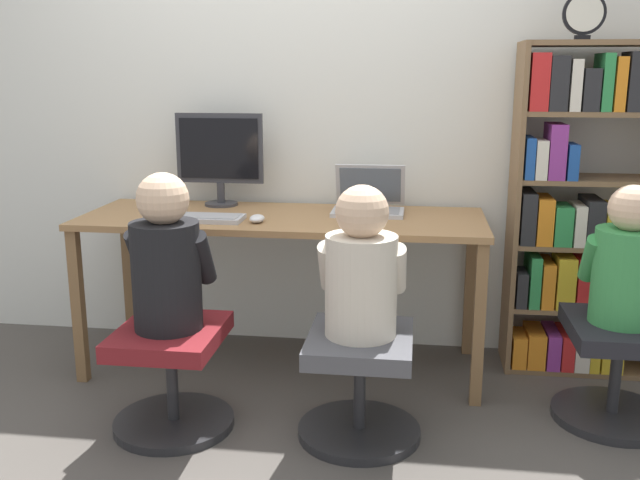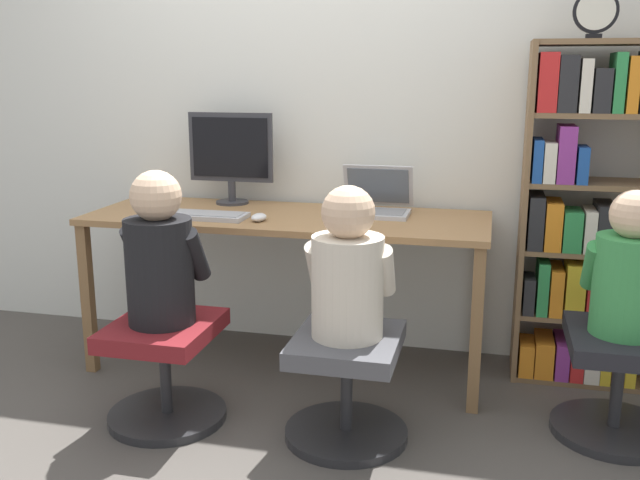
% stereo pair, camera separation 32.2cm
% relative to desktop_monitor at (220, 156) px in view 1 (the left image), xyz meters
% --- Properties ---
extents(ground_plane, '(14.00, 14.00, 0.00)m').
position_rel_desktop_monitor_xyz_m(ground_plane, '(0.36, -0.56, -1.02)').
color(ground_plane, '#4C4742').
extents(wall_back, '(10.00, 0.05, 2.60)m').
position_rel_desktop_monitor_xyz_m(wall_back, '(0.36, 0.18, 0.28)').
color(wall_back, silver).
rests_on(wall_back, ground_plane).
extents(desk, '(1.92, 0.68, 0.77)m').
position_rel_desktop_monitor_xyz_m(desk, '(0.36, -0.22, -0.33)').
color(desk, olive).
rests_on(desk, ground_plane).
extents(desktop_monitor, '(0.45, 0.17, 0.47)m').
position_rel_desktop_monitor_xyz_m(desktop_monitor, '(0.00, 0.00, 0.00)').
color(desktop_monitor, '#333338').
rests_on(desktop_monitor, desk).
extents(laptop, '(0.34, 0.31, 0.23)m').
position_rel_desktop_monitor_xyz_m(laptop, '(0.76, -0.08, -0.21)').
color(laptop, '#B7B7BC').
rests_on(laptop, desk).
extents(keyboard, '(0.43, 0.17, 0.03)m').
position_rel_desktop_monitor_xyz_m(keyboard, '(-0.01, -0.38, -0.24)').
color(keyboard, '#B2B2B7').
rests_on(keyboard, desk).
extents(computer_mouse_by_keyboard, '(0.07, 0.10, 0.04)m').
position_rel_desktop_monitor_xyz_m(computer_mouse_by_keyboard, '(0.28, -0.39, -0.24)').
color(computer_mouse_by_keyboard, silver).
rests_on(computer_mouse_by_keyboard, desk).
extents(office_chair_left, '(0.50, 0.50, 0.43)m').
position_rel_desktop_monitor_xyz_m(office_chair_left, '(0.02, -0.90, -0.78)').
color(office_chair_left, '#262628').
rests_on(office_chair_left, ground_plane).
extents(office_chair_right, '(0.50, 0.50, 0.43)m').
position_rel_desktop_monitor_xyz_m(office_chair_right, '(0.79, -0.87, -0.78)').
color(office_chair_right, '#262628').
rests_on(office_chair_right, ground_plane).
extents(person_at_monitor, '(0.34, 0.29, 0.63)m').
position_rel_desktop_monitor_xyz_m(person_at_monitor, '(0.02, -0.90, -0.31)').
color(person_at_monitor, black).
rests_on(person_at_monitor, office_chair_left).
extents(person_at_laptop, '(0.34, 0.29, 0.59)m').
position_rel_desktop_monitor_xyz_m(person_at_laptop, '(0.79, -0.87, -0.33)').
color(person_at_laptop, beige).
rests_on(person_at_laptop, office_chair_right).
extents(bookshelf, '(0.70, 0.31, 1.57)m').
position_rel_desktop_monitor_xyz_m(bookshelf, '(1.74, -0.05, -0.27)').
color(bookshelf, brown).
rests_on(bookshelf, ground_plane).
extents(desk_clock, '(0.18, 0.03, 0.20)m').
position_rel_desktop_monitor_xyz_m(desk_clock, '(1.69, -0.12, 0.66)').
color(desk_clock, black).
rests_on(desk_clock, bookshelf).
extents(office_chair_side, '(0.50, 0.50, 0.43)m').
position_rel_desktop_monitor_xyz_m(office_chair_side, '(1.84, -0.59, -0.78)').
color(office_chair_side, '#262628').
rests_on(office_chair_side, ground_plane).
extents(person_near_shelf, '(0.33, 0.28, 0.57)m').
position_rel_desktop_monitor_xyz_m(person_near_shelf, '(1.84, -0.59, -0.34)').
color(person_near_shelf, '#388C47').
rests_on(person_near_shelf, office_chair_side).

